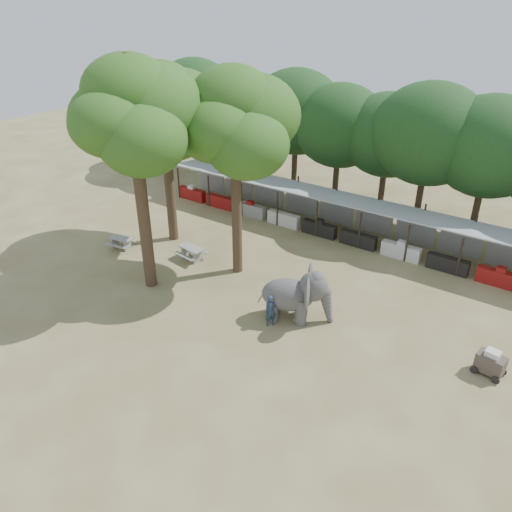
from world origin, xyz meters
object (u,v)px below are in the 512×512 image
Objects in this scene: picnic_table_near at (121,241)px; yard_tree_back at (235,122)px; yard_tree_center at (133,115)px; handler at (271,311)px; yard_tree_left at (164,111)px; cart_front at (490,363)px; picnic_table_far at (192,251)px; elephant at (297,295)px.

yard_tree_back is at bearing 7.06° from picnic_table_near.
handler is (7.66, 0.44, -8.39)m from yard_tree_center.
cart_front is at bearing -6.21° from yard_tree_left.
picnic_table_far is at bearing -171.88° from cart_front.
yard_tree_center is 3.27× the size of elephant.
picnic_table_near is (-4.58, 1.87, -8.72)m from yard_tree_center.
handler is at bearing -23.17° from yard_tree_left.
yard_tree_back is at bearing -9.46° from yard_tree_left.
yard_tree_center reaches higher than cart_front.
yard_tree_back reaches higher than handler.
cart_front is (17.15, -0.51, 0.07)m from picnic_table_far.
handler is at bearing -13.10° from picnic_table_far.
yard_tree_center is 6.69× the size of picnic_table_far.
elephant is 8.55m from picnic_table_far.
yard_tree_center is 1.06× the size of yard_tree_back.
picnic_table_near is (-12.24, 1.43, -0.34)m from handler.
cart_front is (9.53, 2.36, -0.22)m from handler.
elephant is 13.00m from picnic_table_near.
cart_front is at bearing 9.25° from yard_tree_center.
cart_front is at bearing -4.83° from yard_tree_back.
handler is at bearing 3.27° from yard_tree_center.
yard_tree_back is 9.27m from elephant.
yard_tree_back is 8.57m from picnic_table_far.
yard_tree_center is 9.29m from picnic_table_far.
picnic_table_near is at bearing -164.27° from yard_tree_back.
cart_front is at bearing -17.08° from elephant.
picnic_table_near is 21.80m from cart_front.
yard_tree_center is at bearing -30.81° from picnic_table_near.
yard_tree_center is at bearing 166.02° from elephant.
yard_tree_center is 5.04m from yard_tree_back.
picnic_table_far is (4.63, 1.44, 0.05)m from picnic_table_near.
yard_tree_left is at bearing 120.96° from yard_tree_center.
yard_tree_back reaches higher than picnic_table_far.
yard_tree_back is at bearing 20.75° from picnic_table_far.
yard_tree_left is at bearing -176.40° from cart_front.
picnic_table_near is 0.92× the size of picnic_table_far.
picnic_table_near is at bearing -155.15° from picnic_table_far.
handler is 8.15m from picnic_table_far.
yard_tree_back is 11.27m from picnic_table_near.
handler is 9.83m from cart_front.
yard_tree_left is 5.92m from yard_tree_center.
handler reaches higher than cart_front.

